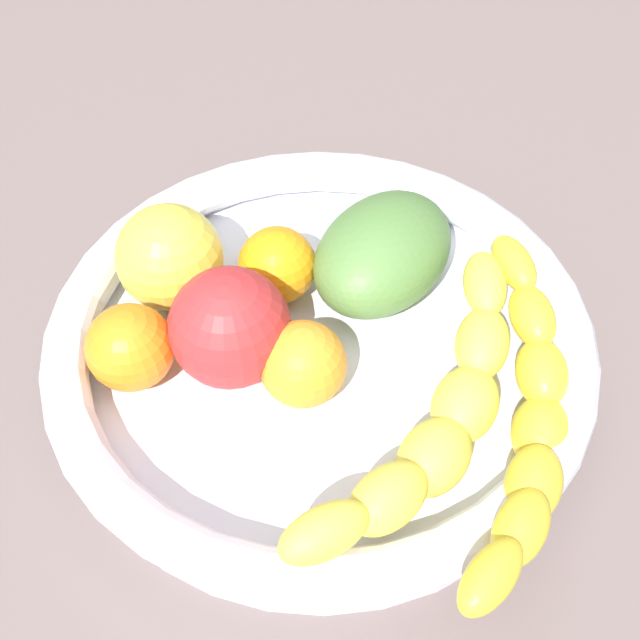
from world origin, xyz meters
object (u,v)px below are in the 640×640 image
at_px(orange_mid_left, 303,364).
at_px(mango_green, 383,253).
at_px(banana_draped_left, 438,417).
at_px(orange_mid_right, 277,265).
at_px(banana_draped_right, 530,418).
at_px(fruit_bowl, 320,347).
at_px(apple_yellow, 169,257).
at_px(tomato_red, 230,327).
at_px(orange_front, 130,348).

bearing_deg(orange_mid_left, mango_green, -76.58).
relative_size(banana_draped_left, orange_mid_right, 4.70).
bearing_deg(banana_draped_left, banana_draped_right, -135.81).
xyz_separation_m(fruit_bowl, apple_yellow, (0.10, 0.03, 0.03)).
relative_size(mango_green, tomato_red, 1.49).
bearing_deg(orange_mid_left, apple_yellow, 1.65).
relative_size(orange_front, orange_mid_left, 1.02).
bearing_deg(orange_mid_left, fruit_bowl, -64.37).
bearing_deg(banana_draped_right, apple_yellow, 14.81).
bearing_deg(banana_draped_right, orange_mid_right, 4.11).
height_order(apple_yellow, tomato_red, tomato_red).
xyz_separation_m(fruit_bowl, banana_draped_right, (-0.13, -0.03, 0.03)).
xyz_separation_m(orange_mid_right, mango_green, (-0.05, -0.05, 0.01)).
xyz_separation_m(banana_draped_right, tomato_red, (0.16, 0.07, 0.01)).
bearing_deg(tomato_red, banana_draped_right, -155.22).
xyz_separation_m(banana_draped_right, mango_green, (0.14, -0.04, 0.00)).
relative_size(orange_mid_right, mango_green, 0.47).
bearing_deg(apple_yellow, fruit_bowl, -162.67).
distance_m(banana_draped_left, orange_mid_right, 0.15).
height_order(banana_draped_left, tomato_red, tomato_red).
bearing_deg(banana_draped_left, fruit_bowl, -3.30).
bearing_deg(orange_mid_left, tomato_red, 20.32).
distance_m(orange_mid_right, apple_yellow, 0.07).
relative_size(banana_draped_right, apple_yellow, 3.13).
bearing_deg(apple_yellow, orange_front, 119.85).
distance_m(banana_draped_right, orange_mid_right, 0.19).
xyz_separation_m(banana_draped_right, orange_mid_right, (0.19, 0.01, -0.00)).
bearing_deg(orange_mid_left, banana_draped_right, -153.63).
relative_size(orange_mid_right, tomato_red, 0.69).
bearing_deg(mango_green, apple_yellow, 47.13).
bearing_deg(banana_draped_left, tomato_red, 17.41).
bearing_deg(mango_green, tomato_red, 79.46).
height_order(orange_front, mango_green, mango_green).
xyz_separation_m(orange_front, orange_mid_right, (-0.01, -0.11, -0.00)).
xyz_separation_m(fruit_bowl, orange_mid_right, (0.05, -0.02, 0.02)).
relative_size(orange_front, apple_yellow, 0.77).
bearing_deg(banana_draped_right, tomato_red, 24.78).
xyz_separation_m(apple_yellow, mango_green, (-0.09, -0.10, -0.00)).
bearing_deg(fruit_bowl, orange_mid_right, -16.95).
bearing_deg(fruit_bowl, apple_yellow, 17.33).
bearing_deg(orange_front, fruit_bowl, -126.73).
xyz_separation_m(orange_front, mango_green, (-0.06, -0.16, 0.00)).
relative_size(apple_yellow, mango_green, 0.63).
bearing_deg(orange_front, banana_draped_right, -148.75).
xyz_separation_m(fruit_bowl, mango_green, (0.01, -0.07, 0.03)).
relative_size(orange_mid_left, apple_yellow, 0.76).
xyz_separation_m(banana_draped_left, apple_yellow, (0.20, 0.03, 0.00)).
xyz_separation_m(fruit_bowl, banana_draped_left, (-0.10, 0.01, 0.03)).
bearing_deg(fruit_bowl, banana_draped_left, 176.70).
xyz_separation_m(mango_green, tomato_red, (0.02, 0.11, 0.01)).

